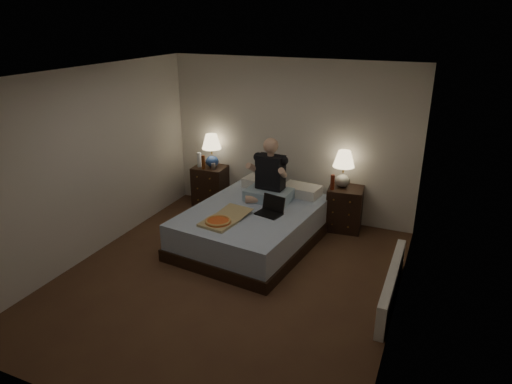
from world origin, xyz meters
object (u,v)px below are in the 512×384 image
at_px(soda_can, 213,166).
at_px(pizza_box, 218,222).
at_px(beer_bottle_left, 203,162).
at_px(radiator, 391,285).
at_px(beer_bottle_right, 332,182).
at_px(lamp_right, 343,169).
at_px(nightstand_right, 345,208).
at_px(water_bottle, 199,160).
at_px(person, 269,170).
at_px(bed, 253,226).
at_px(nightstand_left, 211,186).
at_px(lamp_left, 212,151).
at_px(laptop, 269,206).

height_order(soda_can, pizza_box, soda_can).
height_order(beer_bottle_left, radiator, beer_bottle_left).
bearing_deg(radiator, soda_can, 153.36).
bearing_deg(beer_bottle_right, lamp_right, 58.24).
relative_size(lamp_right, soda_can, 5.60).
bearing_deg(nightstand_right, water_bottle, 174.95).
bearing_deg(water_bottle, soda_can, -4.35).
distance_m(lamp_right, beer_bottle_right, 0.26).
xyz_separation_m(nightstand_right, radiator, (0.94, -1.66, -0.13)).
relative_size(soda_can, person, 0.11).
xyz_separation_m(bed, pizza_box, (-0.21, -0.63, 0.30)).
distance_m(nightstand_left, lamp_left, 0.63).
height_order(nightstand_right, water_bottle, water_bottle).
bearing_deg(soda_can, bed, -39.53).
bearing_deg(laptop, radiator, -5.79).
relative_size(lamp_right, laptop, 1.65).
height_order(lamp_right, pizza_box, lamp_right).
bearing_deg(soda_can, laptop, -35.56).
xyz_separation_m(lamp_left, soda_can, (0.08, -0.11, -0.23)).
bearing_deg(soda_can, nightstand_left, 137.42).
bearing_deg(nightstand_left, nightstand_right, -4.02).
bearing_deg(radiator, lamp_right, 120.91).
bearing_deg(laptop, nightstand_right, 65.24).
xyz_separation_m(nightstand_right, beer_bottle_right, (-0.18, -0.14, 0.45)).
height_order(nightstand_right, lamp_left, lamp_left).
xyz_separation_m(nightstand_left, water_bottle, (-0.16, -0.09, 0.47)).
height_order(water_bottle, soda_can, water_bottle).
bearing_deg(nightstand_left, laptop, -39.35).
xyz_separation_m(pizza_box, radiator, (2.25, -0.02, -0.37)).
xyz_separation_m(nightstand_right, laptop, (-0.82, -1.07, 0.31)).
bearing_deg(lamp_left, beer_bottle_right, -4.77).
relative_size(lamp_right, water_bottle, 2.24).
distance_m(lamp_left, beer_bottle_left, 0.25).
height_order(nightstand_left, radiator, nightstand_left).
xyz_separation_m(bed, laptop, (0.28, -0.07, 0.38)).
bearing_deg(nightstand_left, lamp_right, -3.19).
height_order(lamp_left, person, person).
distance_m(beer_bottle_right, pizza_box, 1.88).
relative_size(water_bottle, beer_bottle_left, 1.09).
bearing_deg(bed, lamp_left, 145.75).
relative_size(water_bottle, radiator, 0.16).
relative_size(nightstand_right, lamp_left, 1.19).
distance_m(soda_can, radiator, 3.57).
bearing_deg(soda_can, pizza_box, -59.85).
height_order(soda_can, radiator, soda_can).
bearing_deg(laptop, pizza_box, -118.52).
distance_m(nightstand_right, person, 1.34).
xyz_separation_m(lamp_left, radiator, (3.23, -1.69, -0.77)).
bearing_deg(bed, beer_bottle_left, 152.27).
bearing_deg(laptop, lamp_right, 68.54).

